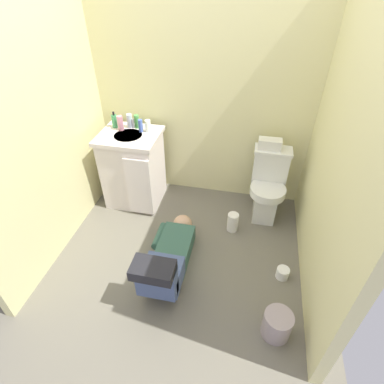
# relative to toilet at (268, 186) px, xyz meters

# --- Properties ---
(ground_plane) EXTENTS (2.70, 2.94, 0.04)m
(ground_plane) POSITION_rel_toilet_xyz_m (-0.75, -0.67, -0.39)
(ground_plane) COLOR #696457
(wall_back) EXTENTS (2.36, 0.08, 2.40)m
(wall_back) POSITION_rel_toilet_xyz_m (-0.75, 0.34, 0.83)
(wall_back) COLOR beige
(wall_back) RESTS_ON ground_plane
(wall_left) EXTENTS (0.08, 1.94, 2.40)m
(wall_left) POSITION_rel_toilet_xyz_m (-1.89, -0.67, 0.83)
(wall_left) COLOR beige
(wall_left) RESTS_ON ground_plane
(wall_right) EXTENTS (0.08, 1.94, 2.40)m
(wall_right) POSITION_rel_toilet_xyz_m (0.39, -0.67, 0.83)
(wall_right) COLOR beige
(wall_right) RESTS_ON ground_plane
(toilet) EXTENTS (0.36, 0.46, 0.75)m
(toilet) POSITION_rel_toilet_xyz_m (0.00, 0.00, 0.00)
(toilet) COLOR silver
(toilet) RESTS_ON ground_plane
(vanity_cabinet) EXTENTS (0.60, 0.53, 0.82)m
(vanity_cabinet) POSITION_rel_toilet_xyz_m (-1.42, -0.05, 0.05)
(vanity_cabinet) COLOR silver
(vanity_cabinet) RESTS_ON ground_plane
(faucet) EXTENTS (0.02, 0.02, 0.10)m
(faucet) POSITION_rel_toilet_xyz_m (-1.42, 0.10, 0.50)
(faucet) COLOR silver
(faucet) RESTS_ON vanity_cabinet
(person_plumber) EXTENTS (0.39, 1.06, 0.52)m
(person_plumber) POSITION_rel_toilet_xyz_m (-0.79, -0.96, -0.19)
(person_plumber) COLOR #33594C
(person_plumber) RESTS_ON ground_plane
(tissue_box) EXTENTS (0.22, 0.11, 0.10)m
(tissue_box) POSITION_rel_toilet_xyz_m (-0.05, 0.09, 0.43)
(tissue_box) COLOR silver
(tissue_box) RESTS_ON toilet
(soap_dispenser) EXTENTS (0.06, 0.06, 0.17)m
(soap_dispenser) POSITION_rel_toilet_xyz_m (-1.61, 0.08, 0.52)
(soap_dispenser) COLOR #388E53
(soap_dispenser) RESTS_ON vanity_cabinet
(bottle_pink) EXTENTS (0.06, 0.06, 0.15)m
(bottle_pink) POSITION_rel_toilet_xyz_m (-1.53, 0.03, 0.53)
(bottle_pink) COLOR pink
(bottle_pink) RESTS_ON vanity_cabinet
(bottle_clear) EXTENTS (0.06, 0.06, 0.14)m
(bottle_clear) POSITION_rel_toilet_xyz_m (-1.46, 0.11, 0.52)
(bottle_clear) COLOR silver
(bottle_clear) RESTS_ON vanity_cabinet
(bottle_green) EXTENTS (0.05, 0.05, 0.14)m
(bottle_green) POSITION_rel_toilet_xyz_m (-1.39, 0.11, 0.52)
(bottle_green) COLOR #4DA34E
(bottle_green) RESTS_ON vanity_cabinet
(bottle_blue) EXTENTS (0.04, 0.04, 0.13)m
(bottle_blue) POSITION_rel_toilet_xyz_m (-1.32, 0.04, 0.52)
(bottle_blue) COLOR #4561B5
(bottle_blue) RESTS_ON vanity_cabinet
(bottle_white) EXTENTS (0.06, 0.06, 0.12)m
(bottle_white) POSITION_rel_toilet_xyz_m (-1.25, 0.05, 0.51)
(bottle_white) COLOR silver
(bottle_white) RESTS_ON vanity_cabinet
(trash_can) EXTENTS (0.21, 0.21, 0.22)m
(trash_can) POSITION_rel_toilet_xyz_m (0.13, -1.34, -0.26)
(trash_can) COLOR #9F8F93
(trash_can) RESTS_ON ground_plane
(paper_towel_roll) EXTENTS (0.11, 0.11, 0.20)m
(paper_towel_roll) POSITION_rel_toilet_xyz_m (-0.30, -0.32, -0.27)
(paper_towel_roll) COLOR white
(paper_towel_roll) RESTS_ON ground_plane
(toilet_paper_roll) EXTENTS (0.11, 0.11, 0.10)m
(toilet_paper_roll) POSITION_rel_toilet_xyz_m (0.19, -0.81, -0.32)
(toilet_paper_roll) COLOR white
(toilet_paper_roll) RESTS_ON ground_plane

